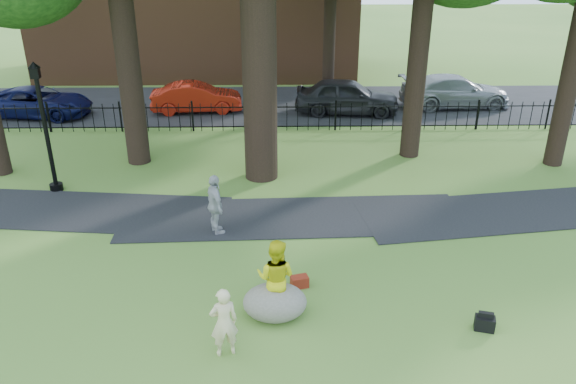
{
  "coord_description": "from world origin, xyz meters",
  "views": [
    {
      "loc": [
        0.57,
        -10.72,
        7.51
      ],
      "look_at": [
        0.81,
        2.0,
        1.7
      ],
      "focal_mm": 35.0,
      "sensor_mm": 36.0,
      "label": 1
    }
  ],
  "objects_px": {
    "woman": "(224,322)",
    "man": "(276,278)",
    "boulder": "(275,300)",
    "lamppost": "(46,130)",
    "red_sedan": "(197,98)"
  },
  "relations": [
    {
      "from": "lamppost",
      "to": "woman",
      "type": "bearing_deg",
      "value": -57.81
    },
    {
      "from": "boulder",
      "to": "red_sedan",
      "type": "height_order",
      "value": "red_sedan"
    },
    {
      "from": "red_sedan",
      "to": "lamppost",
      "type": "bearing_deg",
      "value": 153.95
    },
    {
      "from": "man",
      "to": "boulder",
      "type": "xyz_separation_m",
      "value": [
        -0.03,
        -0.12,
        -0.49
      ]
    },
    {
      "from": "woman",
      "to": "boulder",
      "type": "xyz_separation_m",
      "value": [
        0.97,
        1.19,
        -0.35
      ]
    },
    {
      "from": "boulder",
      "to": "lamppost",
      "type": "relative_size",
      "value": 0.33
    },
    {
      "from": "man",
      "to": "boulder",
      "type": "relative_size",
      "value": 1.29
    },
    {
      "from": "man",
      "to": "boulder",
      "type": "distance_m",
      "value": 0.5
    },
    {
      "from": "boulder",
      "to": "lamppost",
      "type": "distance_m",
      "value": 9.92
    },
    {
      "from": "woman",
      "to": "red_sedan",
      "type": "bearing_deg",
      "value": -97.33
    },
    {
      "from": "woman",
      "to": "lamppost",
      "type": "height_order",
      "value": "lamppost"
    },
    {
      "from": "woman",
      "to": "man",
      "type": "xyz_separation_m",
      "value": [
        1.0,
        1.32,
        0.14
      ]
    },
    {
      "from": "woman",
      "to": "man",
      "type": "distance_m",
      "value": 1.66
    },
    {
      "from": "woman",
      "to": "lamppost",
      "type": "bearing_deg",
      "value": -68.8
    },
    {
      "from": "man",
      "to": "red_sedan",
      "type": "height_order",
      "value": "man"
    }
  ]
}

